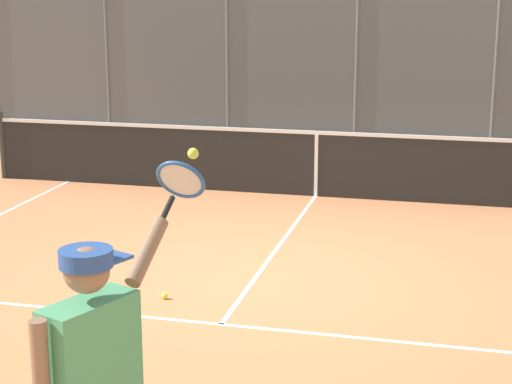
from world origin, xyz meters
name	(u,v)px	position (x,y,z in m)	size (l,w,h in m)	color
ground_plane	(254,280)	(0.00, 0.00, 0.00)	(60.00, 60.00, 0.00)	#C67A4C
court_line_markings	(211,338)	(0.00, 1.53, 0.00)	(7.89, 9.01, 0.01)	white
fence_backdrop	(361,50)	(0.00, -8.70, 1.75)	(18.28, 1.37, 3.54)	#565B60
tennis_net	(316,163)	(0.00, -3.72, 0.49)	(10.14, 0.09, 1.07)	#2D2D2D
tennis_ball_mid_court	(165,296)	(0.72, 0.74, 0.03)	(0.07, 0.07, 0.07)	#D6E042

